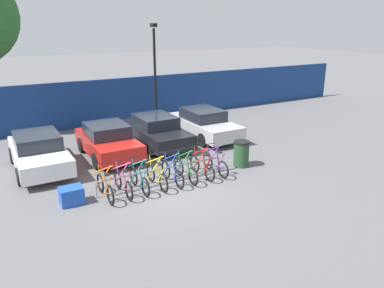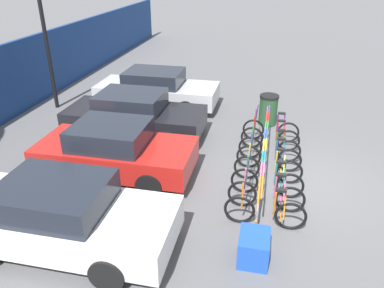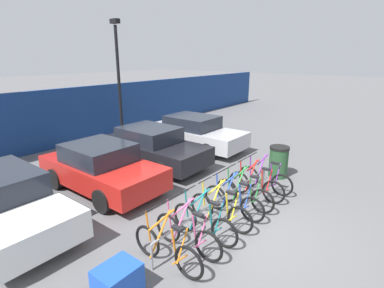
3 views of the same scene
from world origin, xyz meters
name	(u,v)px [view 1 (image 1 of 3)]	position (x,y,z in m)	size (l,w,h in m)	color
ground_plane	(169,191)	(0.00, 0.00, 0.00)	(120.00, 120.00, 0.00)	#59595B
hoarding_wall	(90,104)	(0.00, 9.50, 1.26)	(36.00, 0.16, 2.51)	navy
bike_rack	(162,170)	(0.08, 0.68, 0.50)	(4.76, 0.04, 0.57)	gray
bicycle_orange	(105,187)	(-2.02, 0.53, 0.38)	(0.68, 1.71, 1.05)	black
bicycle_pink	(123,184)	(-1.42, 0.53, 0.38)	(0.68, 1.71, 1.05)	black
bicycle_teal	(139,180)	(-0.85, 0.53, 0.38)	(0.68, 1.71, 1.05)	black
bicycle_yellow	(157,176)	(-0.20, 0.53, 0.38)	(0.68, 1.71, 1.05)	black
bicycle_blue	(172,173)	(0.39, 0.53, 0.38)	(0.68, 1.71, 1.05)	black
bicycle_green	(186,170)	(0.93, 0.53, 0.38)	(0.68, 1.71, 1.05)	black
bicycle_red	(202,167)	(1.61, 0.53, 0.38)	(0.68, 1.71, 1.05)	black
bicycle_purple	(215,164)	(2.19, 0.53, 0.38)	(0.68, 1.71, 1.05)	black
car_white	(39,152)	(-3.42, 4.31, 0.69)	(1.91, 4.32, 1.40)	silver
car_red	(108,141)	(-0.67, 4.38, 0.69)	(1.91, 3.96, 1.40)	red
car_black	(156,131)	(1.71, 4.73, 0.69)	(1.91, 4.28, 1.40)	black
car_silver	(204,123)	(4.30, 4.80, 0.69)	(1.91, 4.44, 1.40)	#B7B7BC
lamp_post	(155,68)	(3.44, 8.50, 3.04)	(0.24, 0.44, 5.39)	black
trash_bin	(241,154)	(3.49, 0.66, 0.52)	(0.63, 0.63, 1.03)	#234728
cargo_crate	(72,196)	(-3.05, 0.68, 0.28)	(0.70, 0.56, 0.55)	blue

